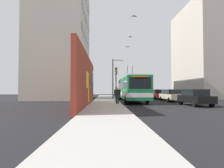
{
  "coord_description": "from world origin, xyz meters",
  "views": [
    {
      "loc": [
        -20.78,
        1.6,
        1.54
      ],
      "look_at": [
        -0.83,
        0.9,
        2.17
      ],
      "focal_mm": 29.02,
      "sensor_mm": 36.0,
      "label": 1
    }
  ],
  "objects_px": {
    "pedestrian_at_curb": "(117,94)",
    "traffic_light": "(116,78)",
    "city_bus": "(132,88)",
    "parked_car_dark_gray": "(148,93)",
    "street_lamp": "(114,76)",
    "parked_car_black": "(195,97)",
    "parked_car_champagne": "(171,95)",
    "parked_car_red": "(157,94)"
  },
  "relations": [
    {
      "from": "parked_car_red",
      "to": "traffic_light",
      "type": "relative_size",
      "value": 1.19
    },
    {
      "from": "parked_car_champagne",
      "to": "street_lamp",
      "type": "distance_m",
      "value": 9.73
    },
    {
      "from": "parked_car_dark_gray",
      "to": "traffic_light",
      "type": "relative_size",
      "value": 1.03
    },
    {
      "from": "traffic_light",
      "to": "parked_car_champagne",
      "type": "bearing_deg",
      "value": -78.12
    },
    {
      "from": "parked_car_black",
      "to": "pedestrian_at_curb",
      "type": "bearing_deg",
      "value": 81.54
    },
    {
      "from": "parked_car_dark_gray",
      "to": "traffic_light",
      "type": "xyz_separation_m",
      "value": [
        -14.31,
        7.35,
        2.08
      ]
    },
    {
      "from": "parked_car_dark_gray",
      "to": "traffic_light",
      "type": "bearing_deg",
      "value": 152.82
    },
    {
      "from": "parked_car_black",
      "to": "parked_car_dark_gray",
      "type": "distance_m",
      "value": 19.02
    },
    {
      "from": "parked_car_black",
      "to": "traffic_light",
      "type": "bearing_deg",
      "value": 57.34
    },
    {
      "from": "pedestrian_at_curb",
      "to": "traffic_light",
      "type": "distance_m",
      "value": 4.04
    },
    {
      "from": "street_lamp",
      "to": "parked_car_red",
      "type": "bearing_deg",
      "value": -85.45
    },
    {
      "from": "traffic_light",
      "to": "street_lamp",
      "type": "height_order",
      "value": "street_lamp"
    },
    {
      "from": "pedestrian_at_curb",
      "to": "traffic_light",
      "type": "bearing_deg",
      "value": -1.22
    },
    {
      "from": "parked_car_black",
      "to": "pedestrian_at_curb",
      "type": "relative_size",
      "value": 2.68
    },
    {
      "from": "traffic_light",
      "to": "city_bus",
      "type": "bearing_deg",
      "value": -50.68
    },
    {
      "from": "city_bus",
      "to": "parked_car_black",
      "type": "height_order",
      "value": "city_bus"
    },
    {
      "from": "parked_car_red",
      "to": "pedestrian_at_curb",
      "type": "bearing_deg",
      "value": 147.17
    },
    {
      "from": "parked_car_black",
      "to": "parked_car_dark_gray",
      "type": "relative_size",
      "value": 1.03
    },
    {
      "from": "parked_car_champagne",
      "to": "traffic_light",
      "type": "bearing_deg",
      "value": 101.88
    },
    {
      "from": "city_bus",
      "to": "street_lamp",
      "type": "height_order",
      "value": "street_lamp"
    },
    {
      "from": "traffic_light",
      "to": "street_lamp",
      "type": "xyz_separation_m",
      "value": [
        7.33,
        -0.11,
        0.9
      ]
    },
    {
      "from": "parked_car_black",
      "to": "parked_car_champagne",
      "type": "xyz_separation_m",
      "value": [
        6.26,
        -0.0,
        0.0
      ]
    },
    {
      "from": "city_bus",
      "to": "parked_car_dark_gray",
      "type": "bearing_deg",
      "value": -22.51
    },
    {
      "from": "parked_car_champagne",
      "to": "parked_car_black",
      "type": "bearing_deg",
      "value": 180.0
    },
    {
      "from": "parked_car_dark_gray",
      "to": "street_lamp",
      "type": "xyz_separation_m",
      "value": [
        -6.98,
        7.24,
        2.98
      ]
    },
    {
      "from": "pedestrian_at_curb",
      "to": "city_bus",
      "type": "bearing_deg",
      "value": -22.53
    },
    {
      "from": "parked_car_champagne",
      "to": "pedestrian_at_curb",
      "type": "xyz_separation_m",
      "value": [
        -5.15,
        7.43,
        0.26
      ]
    },
    {
      "from": "parked_car_black",
      "to": "street_lamp",
      "type": "bearing_deg",
      "value": 31.02
    },
    {
      "from": "city_bus",
      "to": "street_lamp",
      "type": "relative_size",
      "value": 1.9
    },
    {
      "from": "parked_car_dark_gray",
      "to": "street_lamp",
      "type": "relative_size",
      "value": 0.67
    },
    {
      "from": "city_bus",
      "to": "parked_car_red",
      "type": "xyz_separation_m",
      "value": [
        6.14,
        -5.2,
        -0.92
      ]
    },
    {
      "from": "parked_car_black",
      "to": "parked_car_champagne",
      "type": "relative_size",
      "value": 0.88
    },
    {
      "from": "parked_car_black",
      "to": "parked_car_red",
      "type": "relative_size",
      "value": 0.89
    },
    {
      "from": "pedestrian_at_curb",
      "to": "traffic_light",
      "type": "height_order",
      "value": "traffic_light"
    },
    {
      "from": "city_bus",
      "to": "traffic_light",
      "type": "distance_m",
      "value": 3.01
    },
    {
      "from": "parked_car_black",
      "to": "parked_car_red",
      "type": "xyz_separation_m",
      "value": [
        12.62,
        -0.0,
        0.0
      ]
    },
    {
      "from": "pedestrian_at_curb",
      "to": "traffic_light",
      "type": "relative_size",
      "value": 0.39
    },
    {
      "from": "parked_car_dark_gray",
      "to": "traffic_light",
      "type": "distance_m",
      "value": 16.22
    },
    {
      "from": "city_bus",
      "to": "parked_car_champagne",
      "type": "height_order",
      "value": "city_bus"
    },
    {
      "from": "traffic_light",
      "to": "parked_car_dark_gray",
      "type": "bearing_deg",
      "value": -27.18
    },
    {
      "from": "parked_car_dark_gray",
      "to": "parked_car_champagne",
      "type": "bearing_deg",
      "value": -180.0
    },
    {
      "from": "city_bus",
      "to": "pedestrian_at_curb",
      "type": "distance_m",
      "value": 5.85
    }
  ]
}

